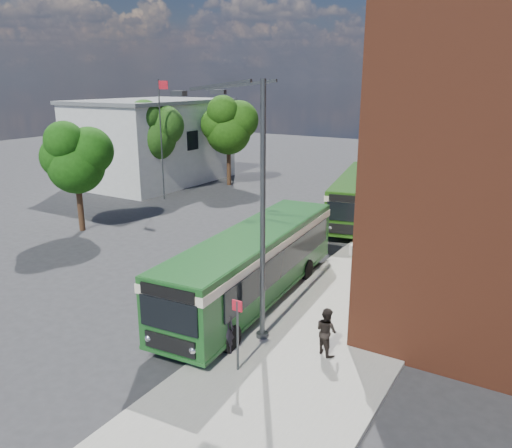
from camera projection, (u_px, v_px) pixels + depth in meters
The scene contains 14 objects.
ground at pixel (184, 290), 22.05m from camera, with size 120.00×120.00×0.00m, color #2A2A2C.
pavement at pixel (393, 263), 25.13m from camera, with size 6.00×48.00×0.15m, color #9A978C.
kerb_line at pixel (337, 254), 26.66m from camera, with size 0.12×48.00×0.01m, color beige.
white_building at pixel (153, 141), 44.77m from camera, with size 9.40×13.40×7.30m.
flagpole at pixel (161, 135), 37.54m from camera, with size 0.95×0.10×9.00m.
street_lamp at pixel (253, 209), 16.67m from camera, with size 2.96×2.38×9.00m.
bus_stop_sign at pixel (238, 331), 15.39m from camera, with size 0.35×0.08×2.52m.
bus_front at pixel (254, 260), 20.53m from camera, with size 3.51×12.09×3.02m.
bus_rear at pixel (360, 193), 32.62m from camera, with size 4.87×11.53×3.02m.
pedestrian_a at pixel (225, 330), 16.48m from camera, with size 0.63×0.41×1.71m, color black.
pedestrian_b at pixel (326, 331), 16.48m from camera, with size 0.80×0.62×1.64m, color black.
tree_left at pixel (75, 157), 29.57m from camera, with size 3.98×3.78×6.72m.
tree_mid at pixel (152, 131), 39.40m from camera, with size 4.46×4.24×7.53m.
tree_right at pixel (228, 125), 42.71m from camera, with size 4.59×4.37×7.76m.
Camera 1 is at (13.26, -15.77, 8.96)m, focal length 35.00 mm.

